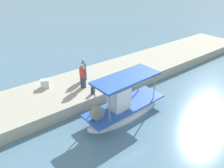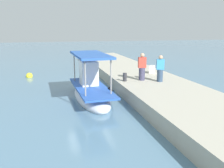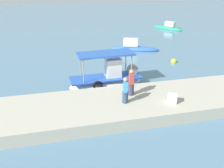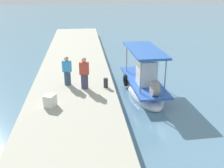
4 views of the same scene
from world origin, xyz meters
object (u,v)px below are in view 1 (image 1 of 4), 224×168
Objects in this scene: fisherman_near_bollard at (83,77)px; fisherman_by_crate at (84,71)px; main_fishing_boat at (124,108)px; cargo_crate at (45,83)px; mooring_bollard at (93,90)px.

fisherman_by_crate is (-0.65, -0.92, -0.04)m from fisherman_near_bollard.
fisherman_near_bollard is (0.78, -3.38, 1.02)m from main_fishing_boat.
main_fishing_boat reaches higher than fisherman_near_bollard.
fisherman_near_bollard reaches higher than cargo_crate.
main_fishing_boat reaches higher than mooring_bollard.
fisherman_near_bollard is 3.33× the size of mooring_bollard.
fisherman_near_bollard is 1.13m from fisherman_by_crate.
cargo_crate is at bearing -14.10° from fisherman_by_crate.
main_fishing_boat is 9.96× the size of cargo_crate.
main_fishing_boat is at bearing 91.71° from fisherman_by_crate.
mooring_bollard is (-0.02, 1.13, -0.52)m from fisherman_near_bollard.
mooring_bollard is (0.76, -2.26, 0.51)m from main_fishing_boat.
cargo_crate is (2.07, -2.73, 0.03)m from mooring_bollard.
fisherman_near_bollard is at bearing -77.02° from main_fishing_boat.
main_fishing_boat is 2.44m from mooring_bollard.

